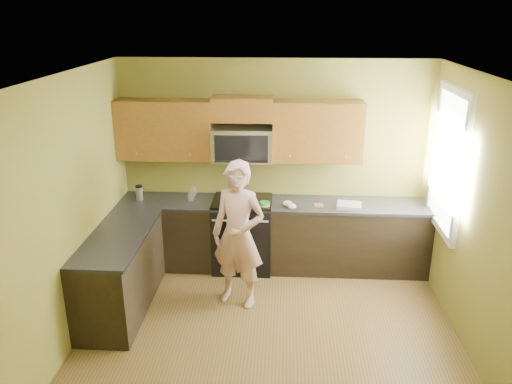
# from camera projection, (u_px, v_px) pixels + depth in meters

# --- Properties ---
(floor) EXTENTS (4.00, 4.00, 0.00)m
(floor) POSITION_uv_depth(u_px,v_px,m) (268.00, 344.00, 5.22)
(floor) COLOR brown
(floor) RESTS_ON ground
(ceiling) EXTENTS (4.00, 4.00, 0.00)m
(ceiling) POSITION_uv_depth(u_px,v_px,m) (270.00, 79.00, 4.29)
(ceiling) COLOR white
(ceiling) RESTS_ON ground
(wall_back) EXTENTS (4.00, 0.00, 4.00)m
(wall_back) POSITION_uv_depth(u_px,v_px,m) (274.00, 163.00, 6.63)
(wall_back) COLOR olive
(wall_back) RESTS_ON ground
(wall_front) EXTENTS (4.00, 0.00, 4.00)m
(wall_front) POSITION_uv_depth(u_px,v_px,m) (257.00, 365.00, 2.88)
(wall_front) COLOR olive
(wall_front) RESTS_ON ground
(wall_left) EXTENTS (0.00, 4.00, 4.00)m
(wall_left) POSITION_uv_depth(u_px,v_px,m) (62.00, 220.00, 4.87)
(wall_left) COLOR olive
(wall_left) RESTS_ON ground
(wall_right) EXTENTS (0.00, 4.00, 4.00)m
(wall_right) POSITION_uv_depth(u_px,v_px,m) (486.00, 230.00, 4.65)
(wall_right) COLOR olive
(wall_right) RESTS_ON ground
(cabinet_back_run) EXTENTS (4.00, 0.60, 0.88)m
(cabinet_back_run) POSITION_uv_depth(u_px,v_px,m) (273.00, 236.00, 6.66)
(cabinet_back_run) COLOR black
(cabinet_back_run) RESTS_ON floor
(cabinet_left_run) EXTENTS (0.60, 1.60, 0.88)m
(cabinet_left_run) POSITION_uv_depth(u_px,v_px,m) (121.00, 273.00, 5.72)
(cabinet_left_run) COLOR black
(cabinet_left_run) RESTS_ON floor
(countertop_back) EXTENTS (4.00, 0.62, 0.04)m
(countertop_back) POSITION_uv_depth(u_px,v_px,m) (273.00, 204.00, 6.50)
(countertop_back) COLOR black
(countertop_back) RESTS_ON cabinet_back_run
(countertop_left) EXTENTS (0.62, 1.60, 0.04)m
(countertop_left) POSITION_uv_depth(u_px,v_px,m) (118.00, 236.00, 5.57)
(countertop_left) COLOR black
(countertop_left) RESTS_ON cabinet_left_run
(stove) EXTENTS (0.76, 0.65, 0.95)m
(stove) POSITION_uv_depth(u_px,v_px,m) (243.00, 234.00, 6.65)
(stove) COLOR black
(stove) RESTS_ON floor
(microwave) EXTENTS (0.76, 0.40, 0.42)m
(microwave) POSITION_uv_depth(u_px,v_px,m) (243.00, 160.00, 6.43)
(microwave) COLOR silver
(microwave) RESTS_ON wall_back
(upper_cab_left) EXTENTS (1.22, 0.33, 0.75)m
(upper_cab_left) POSITION_uv_depth(u_px,v_px,m) (167.00, 158.00, 6.52)
(upper_cab_left) COLOR brown
(upper_cab_left) RESTS_ON wall_back
(upper_cab_right) EXTENTS (1.12, 0.33, 0.75)m
(upper_cab_right) POSITION_uv_depth(u_px,v_px,m) (316.00, 160.00, 6.41)
(upper_cab_right) COLOR brown
(upper_cab_right) RESTS_ON wall_back
(upper_cab_over_mw) EXTENTS (0.76, 0.33, 0.30)m
(upper_cab_over_mw) POSITION_uv_depth(u_px,v_px,m) (242.00, 109.00, 6.24)
(upper_cab_over_mw) COLOR brown
(upper_cab_over_mw) RESTS_ON wall_back
(window) EXTENTS (0.06, 1.06, 1.66)m
(window) POSITION_uv_depth(u_px,v_px,m) (449.00, 161.00, 5.67)
(window) COLOR white
(window) RESTS_ON wall_right
(woman) EXTENTS (0.73, 0.60, 1.72)m
(woman) POSITION_uv_depth(u_px,v_px,m) (238.00, 235.00, 5.69)
(woman) COLOR #D07368
(woman) RESTS_ON floor
(frying_pan) EXTENTS (0.42, 0.56, 0.06)m
(frying_pan) POSITION_uv_depth(u_px,v_px,m) (250.00, 207.00, 6.24)
(frying_pan) COLOR black
(frying_pan) RESTS_ON stove
(butter_tub) EXTENTS (0.18, 0.18, 0.10)m
(butter_tub) POSITION_uv_depth(u_px,v_px,m) (264.00, 208.00, 6.31)
(butter_tub) COLOR #D0DC3A
(butter_tub) RESTS_ON countertop_back
(toast_slice) EXTENTS (0.12, 0.12, 0.01)m
(toast_slice) POSITION_uv_depth(u_px,v_px,m) (319.00, 205.00, 6.37)
(toast_slice) COLOR #B27F47
(toast_slice) RESTS_ON countertop_back
(napkin_a) EXTENTS (0.12, 0.13, 0.06)m
(napkin_a) POSITION_uv_depth(u_px,v_px,m) (292.00, 206.00, 6.28)
(napkin_a) COLOR silver
(napkin_a) RESTS_ON countertop_back
(napkin_b) EXTENTS (0.12, 0.13, 0.07)m
(napkin_b) POSITION_uv_depth(u_px,v_px,m) (288.00, 203.00, 6.37)
(napkin_b) COLOR silver
(napkin_b) RESTS_ON countertop_back
(dish_towel) EXTENTS (0.33, 0.28, 0.05)m
(dish_towel) POSITION_uv_depth(u_px,v_px,m) (349.00, 206.00, 6.32)
(dish_towel) COLOR silver
(dish_towel) RESTS_ON countertop_back
(travel_mug) EXTENTS (0.10, 0.10, 0.19)m
(travel_mug) POSITION_uv_depth(u_px,v_px,m) (140.00, 200.00, 6.58)
(travel_mug) COLOR silver
(travel_mug) RESTS_ON countertop_back
(glass_a) EXTENTS (0.09, 0.09, 0.12)m
(glass_a) POSITION_uv_depth(u_px,v_px,m) (191.00, 196.00, 6.55)
(glass_a) COLOR silver
(glass_a) RESTS_ON countertop_back
(glass_c) EXTENTS (0.08, 0.08, 0.12)m
(glass_c) POSITION_uv_depth(u_px,v_px,m) (194.00, 191.00, 6.70)
(glass_c) COLOR silver
(glass_c) RESTS_ON countertop_back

